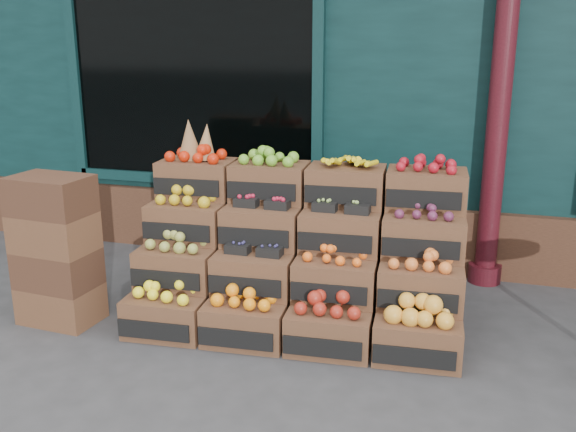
# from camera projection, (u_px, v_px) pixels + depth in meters

# --- Properties ---
(ground) EXTENTS (60.00, 60.00, 0.00)m
(ground) POSITION_uv_depth(u_px,v_px,m) (287.00, 375.00, 4.09)
(ground) COLOR #363638
(ground) RESTS_ON ground
(shop_facade) EXTENTS (12.00, 6.24, 4.80)m
(shop_facade) POSITION_uv_depth(u_px,v_px,m) (402.00, 10.00, 8.15)
(shop_facade) COLOR black
(shop_facade) RESTS_ON ground
(crate_display) EXTENTS (2.43, 1.31, 1.47)m
(crate_display) POSITION_uv_depth(u_px,v_px,m) (300.00, 261.00, 4.81)
(crate_display) COLOR #553521
(crate_display) RESTS_ON ground
(spare_crates) EXTENTS (0.59, 0.43, 1.12)m
(spare_crates) POSITION_uv_depth(u_px,v_px,m) (56.00, 250.00, 4.73)
(spare_crates) COLOR #553521
(spare_crates) RESTS_ON ground
(shopkeeper) EXTENTS (0.82, 0.60, 2.08)m
(shopkeeper) POSITION_uv_depth(u_px,v_px,m) (213.00, 137.00, 6.89)
(shopkeeper) COLOR #1B5F2E
(shopkeeper) RESTS_ON ground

